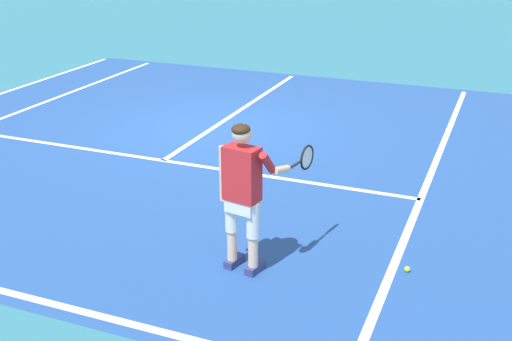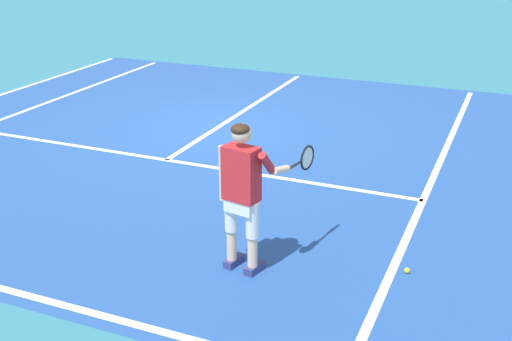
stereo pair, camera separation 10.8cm
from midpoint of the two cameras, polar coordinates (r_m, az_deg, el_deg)
name	(u,v)px [view 1 (the left image)]	position (r m, az deg, el deg)	size (l,w,h in m)	color
ground_plane	(213,128)	(12.12, -4.08, 3.77)	(80.00, 80.00, 0.00)	teal
court_inner_surface	(196,139)	(11.52, -5.62, 2.77)	(10.98, 10.87, 0.00)	#234C93
line_service	(163,160)	(10.56, -8.50, 0.88)	(8.23, 0.10, 0.01)	white
line_centre_service	(241,110)	(13.27, -1.58, 5.41)	(0.10, 6.40, 0.01)	white
line_singles_left	(12,114)	(13.85, -20.98, 4.66)	(0.10, 10.47, 0.01)	white
line_singles_right	(432,171)	(10.37, 15.03, -0.04)	(0.10, 10.47, 0.01)	white
tennis_player	(244,188)	(6.89, -1.52, -1.54)	(0.79, 1.07, 1.71)	navy
tennis_ball_near_feet	(407,269)	(7.43, 12.83, -8.51)	(0.07, 0.07, 0.07)	#CCE02D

